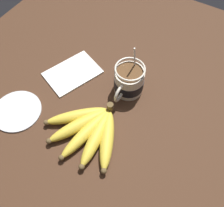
# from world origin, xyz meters

# --- Properties ---
(table) EXTENTS (1.26, 1.26, 0.03)m
(table) POSITION_xyz_m (0.00, 0.00, 0.01)
(table) COLOR #422819
(table) RESTS_ON ground
(coffee_mug) EXTENTS (0.14, 0.10, 0.18)m
(coffee_mug) POSITION_xyz_m (-0.06, 0.00, 0.07)
(coffee_mug) COLOR beige
(coffee_mug) RESTS_ON table
(banana_bunch) EXTENTS (0.22, 0.26, 0.04)m
(banana_bunch) POSITION_xyz_m (0.14, -0.02, 0.04)
(banana_bunch) COLOR brown
(banana_bunch) RESTS_ON table
(napkin) EXTENTS (0.21, 0.18, 0.01)m
(napkin) POSITION_xyz_m (-0.02, -0.20, 0.03)
(napkin) COLOR white
(napkin) RESTS_ON table
(small_plate) EXTENTS (0.15, 0.15, 0.01)m
(small_plate) POSITION_xyz_m (0.19, -0.26, 0.03)
(small_plate) COLOR silver
(small_plate) RESTS_ON table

